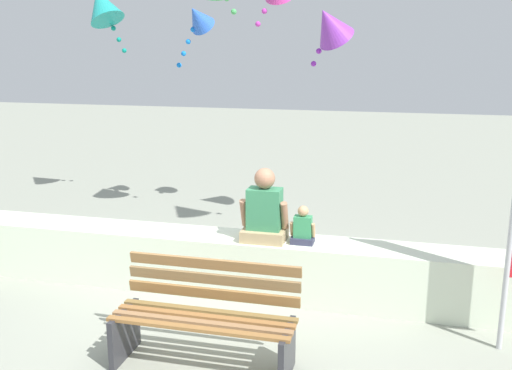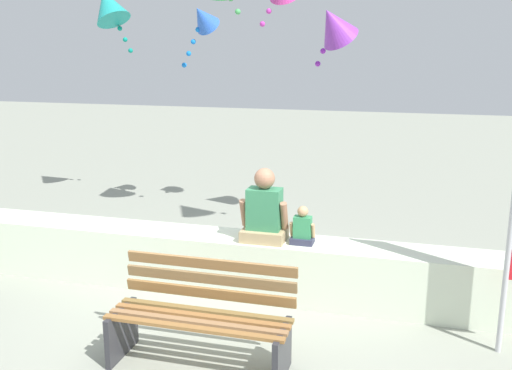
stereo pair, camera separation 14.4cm
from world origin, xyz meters
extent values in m
plane|color=gray|center=(0.00, 0.00, 0.00)|extent=(40.00, 40.00, 0.00)
cube|color=silver|center=(0.00, 0.80, 0.33)|extent=(6.72, 0.56, 0.66)
cube|color=olive|center=(0.25, -0.97, 0.45)|extent=(1.59, 0.07, 0.03)
cube|color=#926A44|center=(0.25, -0.86, 0.45)|extent=(1.59, 0.07, 0.03)
cube|color=#956335|center=(0.25, -0.75, 0.45)|extent=(1.59, 0.07, 0.03)
cube|color=olive|center=(0.25, -0.64, 0.45)|extent=(1.59, 0.07, 0.03)
cube|color=olive|center=(0.25, -0.53, 0.57)|extent=(1.59, 0.05, 0.10)
cube|color=olive|center=(0.25, -0.51, 0.70)|extent=(1.59, 0.05, 0.10)
cube|color=olive|center=(0.25, -0.48, 0.83)|extent=(1.59, 0.05, 0.10)
cube|color=#2D2D33|center=(-0.49, -0.81, 0.23)|extent=(0.05, 0.53, 0.45)
cube|color=#2D2D33|center=(0.98, -0.80, 0.23)|extent=(0.05, 0.53, 0.45)
cube|color=tan|center=(0.42, 0.76, 0.72)|extent=(0.47, 0.38, 0.13)
cube|color=#357F55|center=(0.42, 0.76, 1.01)|extent=(0.36, 0.23, 0.45)
cylinder|color=#9D6D52|center=(0.20, 0.74, 0.96)|extent=(0.07, 0.18, 0.33)
cylinder|color=#9D6D52|center=(0.65, 0.74, 0.96)|extent=(0.07, 0.18, 0.33)
sphere|color=#9D6D52|center=(0.42, 0.76, 1.35)|extent=(0.22, 0.22, 0.22)
cube|color=#2F3048|center=(0.84, 0.76, 0.69)|extent=(0.24, 0.20, 0.07)
cube|color=#348C57|center=(0.84, 0.76, 0.84)|extent=(0.19, 0.12, 0.23)
cylinder|color=tan|center=(0.73, 0.75, 0.81)|extent=(0.04, 0.09, 0.17)
cylinder|color=tan|center=(0.96, 0.75, 0.81)|extent=(0.04, 0.09, 0.17)
sphere|color=tan|center=(0.84, 0.76, 1.02)|extent=(0.12, 0.12, 0.12)
sphere|color=#C634AE|center=(-0.23, 3.48, 3.21)|extent=(0.08, 0.08, 0.08)
sphere|color=#C634AE|center=(-0.33, 3.49, 3.03)|extent=(0.08, 0.08, 0.08)
cone|color=blue|center=(-1.28, 3.56, 3.14)|extent=(0.54, 0.63, 0.54)
sphere|color=#1477EC|center=(-1.38, 3.59, 2.96)|extent=(0.08, 0.08, 0.08)
sphere|color=#1477EC|center=(-1.47, 3.63, 2.78)|extent=(0.08, 0.08, 0.08)
sphere|color=#1477EC|center=(-1.57, 3.66, 2.60)|extent=(0.08, 0.08, 0.08)
sphere|color=#1477EC|center=(-1.66, 3.69, 2.42)|extent=(0.08, 0.08, 0.08)
sphere|color=#48AF5D|center=(-0.56, 3.02, 3.19)|extent=(0.08, 0.08, 0.08)
cone|color=teal|center=(-3.00, 3.80, 3.36)|extent=(0.92, 0.83, 0.74)
sphere|color=#0C8B7A|center=(-2.96, 3.89, 3.18)|extent=(0.08, 0.08, 0.08)
sphere|color=#0C8B7A|center=(-2.91, 3.98, 3.00)|extent=(0.08, 0.08, 0.08)
sphere|color=#0C8B7A|center=(-2.87, 4.07, 2.82)|extent=(0.08, 0.08, 0.08)
sphere|color=#0C8B7A|center=(-2.83, 4.16, 2.64)|extent=(0.08, 0.08, 0.08)
cone|color=purple|center=(0.76, 3.24, 3.01)|extent=(0.85, 0.89, 0.71)
sphere|color=purple|center=(0.68, 3.30, 2.83)|extent=(0.08, 0.08, 0.08)
sphere|color=purple|center=(0.60, 3.36, 2.65)|extent=(0.08, 0.08, 0.08)
sphere|color=purple|center=(0.52, 3.42, 2.47)|extent=(0.08, 0.08, 0.08)
camera|label=1|loc=(1.79, -5.09, 2.72)|focal=40.69mm
camera|label=2|loc=(1.93, -5.05, 2.72)|focal=40.69mm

